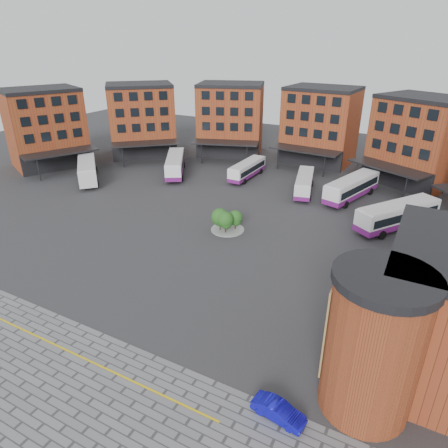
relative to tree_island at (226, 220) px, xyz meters
The scene contains 11 objects.
ground 11.86m from the tree_island, 99.71° to the right, with size 160.00×160.00×0.00m, color #28282B.
yellow_line 25.62m from the tree_island, 89.96° to the right, with size 26.00×0.15×0.02m, color gold.
main_building 28.07m from the tree_island, 104.20° to the left, with size 94.14×42.48×14.60m.
tree_island is the anchor object (origin of this frame).
bus_a 31.90m from the tree_island, 167.83° to the left, with size 11.01×10.81×3.56m.
bus_b 25.64m from the tree_island, 139.20° to the left, with size 8.84×12.13×3.50m.
bus_c 22.18m from the tree_island, 107.91° to the left, with size 2.86×10.59×2.97m.
bus_d 19.20m from the tree_island, 76.30° to the left, with size 4.94×10.97×3.01m.
bus_e 22.75m from the tree_island, 58.41° to the left, with size 6.30×12.75×3.51m.
bus_f 22.63m from the tree_island, 30.31° to the left, with size 9.60×12.10×3.58m.
blue_car 28.53m from the tree_island, 55.11° to the right, with size 1.29×3.71×1.22m, color #0E0DA9.
Camera 1 is at (23.88, -30.03, 23.25)m, focal length 32.00 mm.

